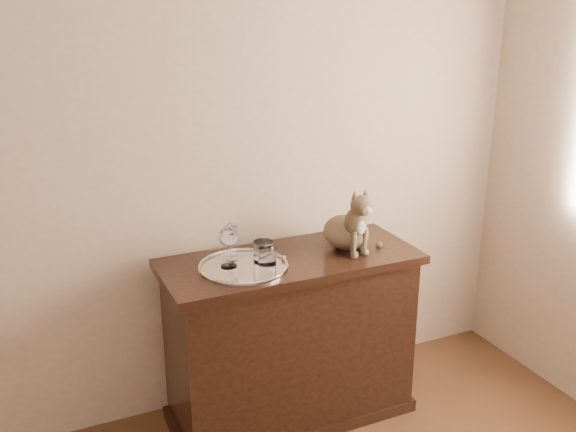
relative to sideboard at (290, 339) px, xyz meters
name	(u,v)px	position (x,y,z in m)	size (l,w,h in m)	color
wall_back	(138,150)	(-0.60, 0.31, 0.93)	(4.00, 0.10, 2.70)	tan
sideboard	(290,339)	(0.00, 0.00, 0.00)	(1.20, 0.50, 0.85)	black
tray	(244,268)	(-0.24, -0.03, 0.43)	(0.40, 0.40, 0.01)	silver
wine_glass_a	(227,247)	(-0.31, 0.00, 0.52)	(0.07, 0.07, 0.18)	silver
wine_glass_b	(231,241)	(-0.26, 0.08, 0.52)	(0.07, 0.07, 0.17)	white
wine_glass_d	(230,246)	(-0.29, 0.00, 0.53)	(0.07, 0.07, 0.19)	white
tumbler_a	(267,259)	(-0.15, -0.08, 0.48)	(0.08, 0.08, 0.09)	white
tumbler_c	(263,252)	(-0.14, -0.02, 0.48)	(0.09, 0.09, 0.10)	white
cat	(346,216)	(0.29, 0.00, 0.58)	(0.32, 0.29, 0.32)	brown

